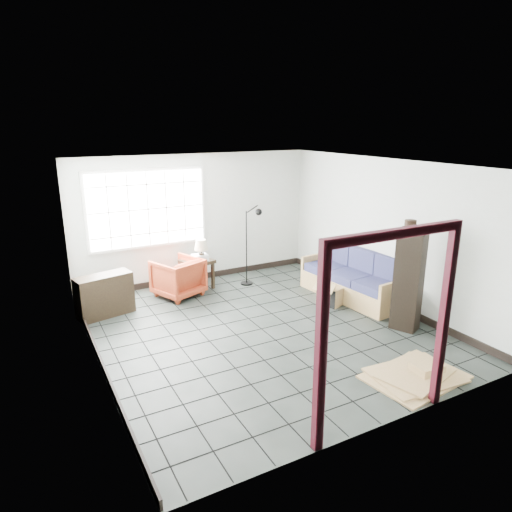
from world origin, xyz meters
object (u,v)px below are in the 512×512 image
side_table (197,265)px  futon_sofa (354,280)px  tall_shelf (409,280)px  armchair (178,276)px

side_table → futon_sofa: bearing=-37.0°
tall_shelf → armchair: bearing=106.6°
futon_sofa → armchair: (-2.89, 1.64, 0.07)m
side_table → tall_shelf: size_ratio=0.41×
armchair → tall_shelf: bearing=109.3°
armchair → tall_shelf: size_ratio=0.49×
futon_sofa → side_table: 3.05m
armchair → side_table: (0.46, 0.19, 0.09)m
futon_sofa → armchair: bearing=144.6°
tall_shelf → futon_sofa: bearing=58.4°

